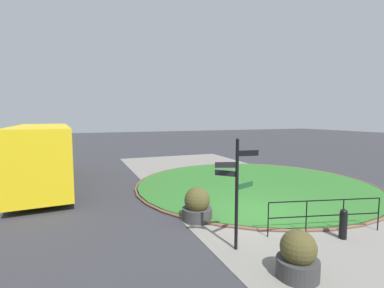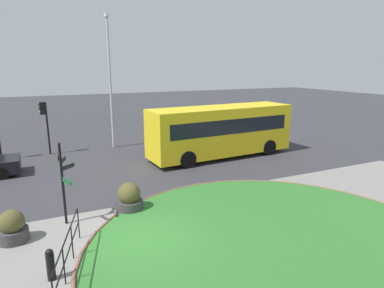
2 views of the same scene
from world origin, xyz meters
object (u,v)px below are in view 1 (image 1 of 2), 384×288
(signpost_directional, at_px, (237,186))
(planter_kerbside, at_px, (197,206))
(bus_yellow, at_px, (43,154))
(planter_near_signpost, at_px, (298,257))
(bollard_foreground, at_px, (343,224))

(signpost_directional, height_order, planter_kerbside, signpost_directional)
(bus_yellow, distance_m, planter_near_signpost, 13.00)
(bollard_foreground, bearing_deg, signpost_directional, 78.55)
(planter_near_signpost, bearing_deg, bollard_foreground, -68.74)
(signpost_directional, height_order, planter_near_signpost, signpost_directional)
(bollard_foreground, distance_m, planter_near_signpost, 2.89)
(planter_near_signpost, bearing_deg, bus_yellow, 28.68)
(bus_yellow, xyz_separation_m, planter_kerbside, (-7.29, -5.49, -1.18))
(signpost_directional, distance_m, planter_near_signpost, 2.20)
(bollard_foreground, height_order, planter_kerbside, planter_kerbside)
(bus_yellow, xyz_separation_m, planter_near_signpost, (-11.35, -6.21, -1.21))
(bollard_foreground, xyz_separation_m, planter_kerbside, (3.01, 3.41, 0.05))
(signpost_directional, distance_m, bollard_foreground, 3.57)
(signpost_directional, relative_size, bollard_foreground, 3.31)
(bollard_foreground, height_order, bus_yellow, bus_yellow)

